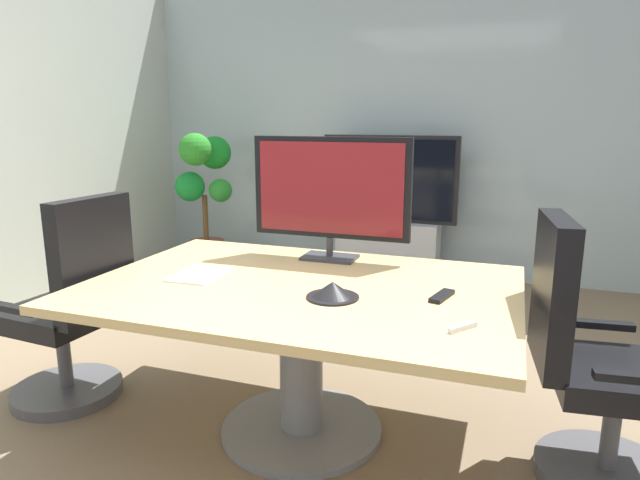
# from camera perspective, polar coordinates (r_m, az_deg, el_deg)

# --- Properties ---
(ground_plane) EXTENTS (7.23, 7.23, 0.00)m
(ground_plane) POSITION_cam_1_polar(r_m,az_deg,el_deg) (2.67, -3.23, -20.74)
(ground_plane) COLOR #7A664C
(wall_back_glass_partition) EXTENTS (5.37, 0.10, 2.90)m
(wall_back_glass_partition) POSITION_cam_1_polar(r_m,az_deg,el_deg) (5.24, 10.17, 12.27)
(wall_back_glass_partition) COLOR #9EB2B7
(wall_back_glass_partition) RESTS_ON ground
(conference_table) EXTENTS (1.90, 1.30, 0.73)m
(conference_table) POSITION_cam_1_polar(r_m,az_deg,el_deg) (2.54, -1.91, -8.34)
(conference_table) COLOR tan
(conference_table) RESTS_ON ground
(office_chair_left) EXTENTS (0.61, 0.59, 1.09)m
(office_chair_left) POSITION_cam_1_polar(r_m,az_deg,el_deg) (3.12, -24.13, -7.38)
(office_chair_left) COLOR #4C4C51
(office_chair_left) RESTS_ON ground
(office_chair_right) EXTENTS (0.62, 0.60, 1.09)m
(office_chair_right) POSITION_cam_1_polar(r_m,az_deg,el_deg) (2.51, 26.23, -12.44)
(office_chair_right) COLOR #4C4C51
(office_chair_right) RESTS_ON ground
(tv_monitor) EXTENTS (0.84, 0.18, 0.64)m
(tv_monitor) POSITION_cam_1_polar(r_m,az_deg,el_deg) (2.85, 1.08, 5.07)
(tv_monitor) COLOR #333338
(tv_monitor) RESTS_ON conference_table
(wall_display_unit) EXTENTS (1.20, 0.36, 1.31)m
(wall_display_unit) POSITION_cam_1_polar(r_m,az_deg,el_deg) (5.02, 7.09, 0.76)
(wall_display_unit) COLOR #B7BABC
(wall_display_unit) RESTS_ON ground
(potted_plant) EXTENTS (0.58, 0.64, 1.33)m
(potted_plant) POSITION_cam_1_polar(r_m,az_deg,el_deg) (5.31, -11.92, 5.19)
(potted_plant) COLOR brown
(potted_plant) RESTS_ON ground
(conference_phone) EXTENTS (0.22, 0.22, 0.07)m
(conference_phone) POSITION_cam_1_polar(r_m,az_deg,el_deg) (2.29, 1.32, -5.27)
(conference_phone) COLOR black
(conference_phone) RESTS_ON conference_table
(remote_control) EXTENTS (0.09, 0.18, 0.02)m
(remote_control) POSITION_cam_1_polar(r_m,az_deg,el_deg) (2.35, 12.49, -5.67)
(remote_control) COLOR black
(remote_control) RESTS_ON conference_table
(whiteboard_marker) EXTENTS (0.09, 0.12, 0.02)m
(whiteboard_marker) POSITION_cam_1_polar(r_m,az_deg,el_deg) (2.03, 14.55, -8.71)
(whiteboard_marker) COLOR silver
(whiteboard_marker) RESTS_ON conference_table
(paper_notepad) EXTENTS (0.22, 0.31, 0.01)m
(paper_notepad) POSITION_cam_1_polar(r_m,az_deg,el_deg) (2.68, -12.36, -3.48)
(paper_notepad) COLOR white
(paper_notepad) RESTS_ON conference_table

